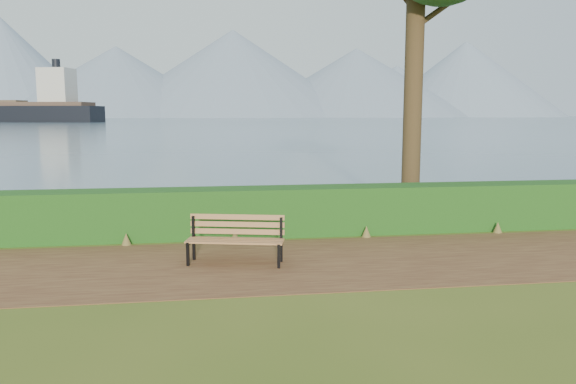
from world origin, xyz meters
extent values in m
plane|color=#475D1A|center=(0.00, 0.00, 0.00)|extent=(140.00, 140.00, 0.00)
cube|color=#552B1D|center=(0.00, 0.30, 0.01)|extent=(40.00, 3.40, 0.01)
cube|color=#1A4814|center=(0.00, 2.60, 0.50)|extent=(32.00, 0.85, 1.00)
cube|color=slate|center=(0.00, 260.00, 0.01)|extent=(700.00, 510.00, 0.00)
cone|color=slate|center=(-140.00, 410.00, 35.00)|extent=(140.00, 140.00, 70.00)
cone|color=slate|center=(-60.00, 395.00, 24.00)|extent=(160.00, 160.00, 48.00)
cone|color=slate|center=(20.00, 405.00, 31.00)|extent=(190.00, 190.00, 62.00)
cone|color=slate|center=(110.00, 400.00, 25.00)|extent=(170.00, 170.00, 50.00)
cone|color=slate|center=(200.00, 410.00, 29.00)|extent=(150.00, 150.00, 58.00)
cone|color=slate|center=(-10.00, 430.00, 17.50)|extent=(120.00, 120.00, 35.00)
cone|color=slate|center=(150.00, 425.00, 20.00)|extent=(130.00, 130.00, 40.00)
cube|color=black|center=(-1.98, 0.34, 0.20)|extent=(0.06, 0.06, 0.41)
cube|color=black|center=(-1.88, 0.73, 0.39)|extent=(0.06, 0.06, 0.78)
cube|color=black|center=(-1.93, 0.54, 0.38)|extent=(0.15, 0.47, 0.05)
cube|color=black|center=(-0.49, -0.01, 0.20)|extent=(0.06, 0.06, 0.41)
cube|color=black|center=(-0.40, 0.38, 0.39)|extent=(0.06, 0.06, 0.78)
cube|color=black|center=(-0.44, 0.18, 0.38)|extent=(0.15, 0.47, 0.05)
cube|color=#A16C3E|center=(-1.23, 0.19, 0.41)|extent=(1.61, 0.46, 0.03)
cube|color=#A16C3E|center=(-1.20, 0.30, 0.41)|extent=(1.61, 0.46, 0.03)
cube|color=#A16C3E|center=(-1.17, 0.42, 0.41)|extent=(1.61, 0.46, 0.03)
cube|color=#A16C3E|center=(-1.15, 0.53, 0.41)|extent=(1.61, 0.46, 0.03)
cube|color=#A16C3E|center=(-1.13, 0.58, 0.52)|extent=(1.60, 0.42, 0.09)
cube|color=#A16C3E|center=(-1.13, 0.58, 0.65)|extent=(1.60, 0.42, 0.09)
cube|color=#A16C3E|center=(-1.13, 0.58, 0.77)|extent=(1.60, 0.42, 0.09)
cylinder|color=#392717|center=(3.36, 4.26, 4.03)|extent=(0.45, 0.45, 8.05)
cylinder|color=#392717|center=(3.87, 4.26, 4.92)|extent=(1.18, 0.13, 0.88)
cube|color=beige|center=(-43.53, 164.27, 10.32)|extent=(10.07, 9.56, 10.32)
cylinder|color=black|center=(-43.53, 164.27, 16.42)|extent=(2.25, 2.25, 3.28)
cube|color=brown|center=(-56.99, 167.65, 6.01)|extent=(6.96, 7.37, 0.75)
camera|label=1|loc=(-1.66, -8.91, 2.53)|focal=35.00mm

